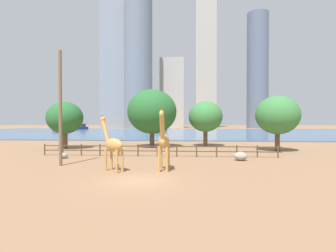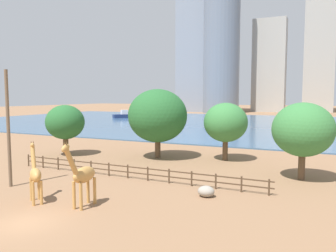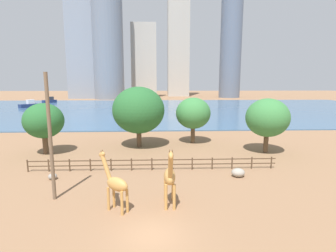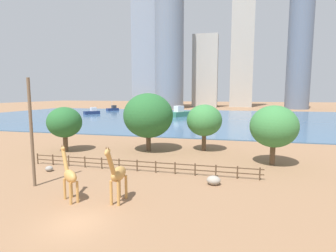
# 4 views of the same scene
# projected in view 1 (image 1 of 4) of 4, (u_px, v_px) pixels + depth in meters

# --- Properties ---
(ground_plane) EXTENTS (400.00, 400.00, 0.00)m
(ground_plane) POSITION_uv_depth(u_px,v_px,m) (180.00, 132.00, 96.33)
(ground_plane) COLOR #8C6647
(harbor_water) EXTENTS (180.00, 86.00, 0.20)m
(harbor_water) POSITION_uv_depth(u_px,v_px,m) (179.00, 132.00, 93.34)
(harbor_water) COLOR #3D6084
(harbor_water) RESTS_ON ground
(giraffe_tall) EXTENTS (2.54, 2.09, 4.36)m
(giraffe_tall) POSITION_uv_depth(u_px,v_px,m) (113.00, 145.00, 20.02)
(giraffe_tall) COLOR #C18C47
(giraffe_tall) RESTS_ON ground
(giraffe_companion) EXTENTS (0.85, 3.23, 4.81)m
(giraffe_companion) POSITION_uv_depth(u_px,v_px,m) (164.00, 141.00, 20.22)
(giraffe_companion) COLOR #C18C47
(giraffe_companion) RESTS_ON ground
(utility_pole) EXTENTS (0.28, 0.28, 9.91)m
(utility_pole) POSITION_uv_depth(u_px,v_px,m) (60.00, 108.00, 22.48)
(utility_pole) COLOR brown
(utility_pole) RESTS_ON ground
(boulder_near_fence) EXTENTS (0.81, 0.79, 0.59)m
(boulder_near_fence) POSITION_uv_depth(u_px,v_px,m) (64.00, 156.00, 27.01)
(boulder_near_fence) COLOR gray
(boulder_near_fence) RESTS_ON ground
(boulder_by_pole) EXTENTS (1.29, 1.13, 0.85)m
(boulder_by_pole) POSITION_uv_depth(u_px,v_px,m) (241.00, 156.00, 25.57)
(boulder_by_pole) COLOR gray
(boulder_by_pole) RESTS_ON ground
(enclosure_fence) EXTENTS (26.12, 0.14, 1.30)m
(enclosure_fence) POSITION_uv_depth(u_px,v_px,m) (158.00, 149.00, 28.54)
(enclosure_fence) COLOR #4C3826
(enclosure_fence) RESTS_ON ground
(tree_left_large) EXTENTS (5.21, 5.21, 6.92)m
(tree_left_large) POSITION_uv_depth(u_px,v_px,m) (205.00, 117.00, 40.36)
(tree_left_large) COLOR brown
(tree_left_large) RESTS_ON ground
(tree_center_broad) EXTENTS (5.52, 5.52, 7.14)m
(tree_center_broad) POSITION_uv_depth(u_px,v_px,m) (278.00, 115.00, 33.67)
(tree_center_broad) COLOR brown
(tree_center_broad) RESTS_ON ground
(tree_right_tall) EXTENTS (7.31, 7.31, 8.58)m
(tree_right_tall) POSITION_uv_depth(u_px,v_px,m) (152.00, 112.00, 38.88)
(tree_right_tall) COLOR brown
(tree_right_tall) RESTS_ON ground
(tree_left_small) EXTENTS (4.97, 4.97, 6.58)m
(tree_left_small) POSITION_uv_depth(u_px,v_px,m) (65.00, 118.00, 36.56)
(tree_left_small) COLOR brown
(tree_left_small) RESTS_ON ground
(boat_ferry) EXTENTS (5.26, 6.19, 5.44)m
(boat_ferry) POSITION_uv_depth(u_px,v_px,m) (82.00, 127.00, 125.19)
(boat_ferry) COLOR navy
(boat_ferry) RESTS_ON harbor_water
(boat_sailboat) EXTENTS (5.67, 6.39, 2.78)m
(boat_sailboat) POSITION_uv_depth(u_px,v_px,m) (62.00, 128.00, 102.41)
(boat_sailboat) COLOR navy
(boat_sailboat) RESTS_ON harbor_water
(boat_tug) EXTENTS (7.29, 9.41, 3.96)m
(boat_tug) POSITION_uv_depth(u_px,v_px,m) (156.00, 128.00, 96.84)
(boat_tug) COLOR #337259
(boat_tug) RESTS_ON harbor_water
(skyline_tower_needle) EXTENTS (13.84, 13.79, 104.77)m
(skyline_tower_needle) POSITION_uv_depth(u_px,v_px,m) (206.00, 51.00, 179.57)
(skyline_tower_needle) COLOR #ADA89E
(skyline_tower_needle) RESTS_ON ground
(skyline_block_central) EXTENTS (16.46, 16.46, 73.97)m
(skyline_block_central) POSITION_uv_depth(u_px,v_px,m) (138.00, 65.00, 152.80)
(skyline_block_central) COLOR slate
(skyline_block_central) RESTS_ON ground
(skyline_tower_glass) EXTENTS (12.63, 12.63, 69.28)m
(skyline_tower_glass) POSITION_uv_depth(u_px,v_px,m) (258.00, 71.00, 158.19)
(skyline_tower_glass) COLOR slate
(skyline_tower_glass) RESTS_ON ground
(skyline_block_left) EXTENTS (16.02, 11.36, 95.30)m
(skyline_block_left) POSITION_uv_depth(u_px,v_px,m) (115.00, 50.00, 160.63)
(skyline_block_left) COLOR gray
(skyline_block_left) RESTS_ON ground
(skyline_block_right) EXTENTS (15.67, 8.88, 45.21)m
(skyline_block_right) POSITION_uv_depth(u_px,v_px,m) (172.00, 93.00, 171.98)
(skyline_block_right) COLOR #ADA89E
(skyline_block_right) RESTS_ON ground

